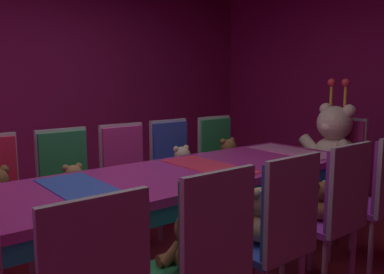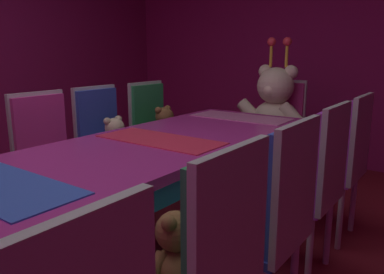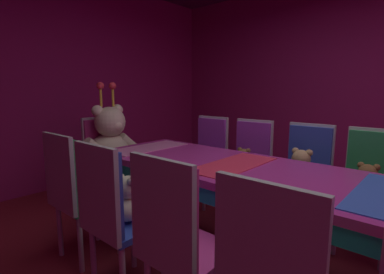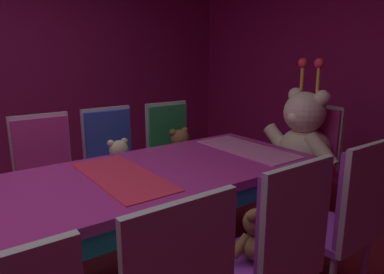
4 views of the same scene
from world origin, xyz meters
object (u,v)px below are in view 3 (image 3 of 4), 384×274
at_px(teddy_left_2, 289,266).
at_px(teddy_right_3, 300,170).
at_px(chair_right_4, 250,157).
at_px(teddy_left_4, 129,201).
at_px(chair_left_5, 71,186).
at_px(throne_chair, 103,151).
at_px(chair_right_2, 371,178).
at_px(chair_right_3, 306,167).
at_px(chair_left_3, 173,233).
at_px(banquet_table, 297,190).
at_px(teddy_left_5, 89,181).
at_px(king_teddy_bear, 111,140).
at_px(chair_left_4, 110,207).
at_px(chair_right_5, 209,150).
at_px(teddy_right_2, 366,184).
at_px(teddy_right_4, 243,163).

distance_m(teddy_left_2, teddy_right_3, 1.49).
bearing_deg(chair_right_4, teddy_left_4, 1.21).
relative_size(chair_left_5, throne_chair, 1.00).
relative_size(chair_right_2, chair_right_3, 1.00).
bearing_deg(chair_left_5, chair_right_2, -43.68).
distance_m(chair_left_3, throne_chair, 2.14).
xyz_separation_m(banquet_table, chair_right_4, (0.83, 0.83, -0.06)).
xyz_separation_m(teddy_left_5, teddy_right_3, (1.39, -1.09, -0.00)).
bearing_deg(chair_left_3, king_teddy_bear, 64.89).
height_order(chair_left_3, chair_left_4, same).
bearing_deg(teddy_left_2, teddy_left_4, 90.98).
bearing_deg(chair_left_3, banquet_table, -18.23).
bearing_deg(chair_right_4, chair_right_5, -90.51).
bearing_deg(chair_left_4, king_teddy_bear, 55.99).
bearing_deg(chair_left_3, chair_left_5, 89.37).
xyz_separation_m(chair_left_4, chair_left_5, (0.03, 0.55, 0.00)).
relative_size(chair_left_4, chair_right_2, 1.00).
bearing_deg(teddy_right_3, banquet_table, 19.76).
height_order(teddy_left_4, chair_right_2, chair_right_2).
bearing_deg(teddy_left_4, banquet_table, -47.79).
bearing_deg(teddy_right_3, king_teddy_bear, -69.01).
height_order(throne_chair, king_teddy_bear, king_teddy_bear).
relative_size(chair_left_5, chair_right_3, 1.00).
bearing_deg(teddy_left_5, chair_right_4, -18.85).
xyz_separation_m(chair_right_3, chair_right_5, (-0.01, 1.12, 0.00)).
xyz_separation_m(teddy_left_2, king_teddy_bear, (0.70, 2.33, 0.17)).
height_order(chair_right_2, throne_chair, same).
bearing_deg(teddy_left_4, king_teddy_bear, 60.68).
bearing_deg(teddy_right_2, chair_right_4, -96.65).
height_order(chair_left_3, teddy_left_4, chair_left_3).
bearing_deg(teddy_right_4, chair_right_4, 180.00).
xyz_separation_m(chair_left_3, chair_right_5, (1.68, 1.09, 0.00)).
relative_size(teddy_left_4, teddy_right_2, 1.09).
xyz_separation_m(banquet_table, teddy_right_4, (0.69, 0.83, -0.09)).
distance_m(banquet_table, king_teddy_bear, 2.08).
xyz_separation_m(chair_left_5, chair_right_3, (1.68, -1.09, 0.00)).
bearing_deg(chair_left_5, teddy_left_5, 0.00).
distance_m(chair_right_4, chair_right_5, 0.55).
xyz_separation_m(chair_left_4, teddy_right_3, (1.57, -0.54, 0.00)).
relative_size(teddy_right_4, chair_right_5, 0.28).
height_order(chair_left_3, chair_right_3, same).
bearing_deg(teddy_left_2, chair_left_4, 98.87).
height_order(chair_right_5, king_teddy_bear, king_teddy_bear).
xyz_separation_m(teddy_left_2, chair_right_5, (1.54, 1.62, 0.02)).
relative_size(chair_right_5, throne_chair, 1.00).
height_order(teddy_right_2, chair_right_4, chair_right_4).
xyz_separation_m(teddy_left_2, chair_right_3, (1.55, 0.50, 0.02)).
bearing_deg(teddy_left_4, teddy_right_3, -20.90).
xyz_separation_m(chair_right_2, throne_chair, (-0.85, 2.51, 0.00)).
bearing_deg(chair_right_4, chair_right_3, 91.68).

